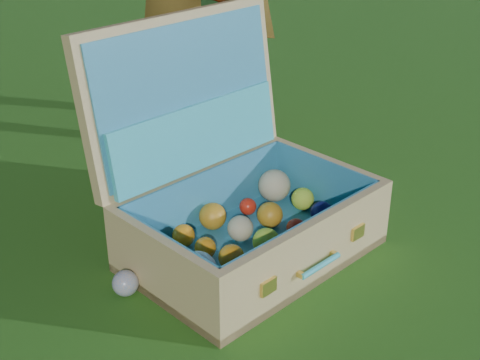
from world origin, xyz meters
The scene contains 3 objects.
ground centered at (0.00, 0.00, 0.00)m, with size 60.00×60.00×0.00m, color #215114.
stray_ball centered at (-0.38, -0.09, 0.03)m, with size 0.06×0.06×0.06m, color #4679B7.
suitcase centered at (-0.08, 0.01, 0.16)m, with size 0.72×0.66×0.56m.
Camera 1 is at (-0.65, -1.33, 0.92)m, focal length 50.00 mm.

